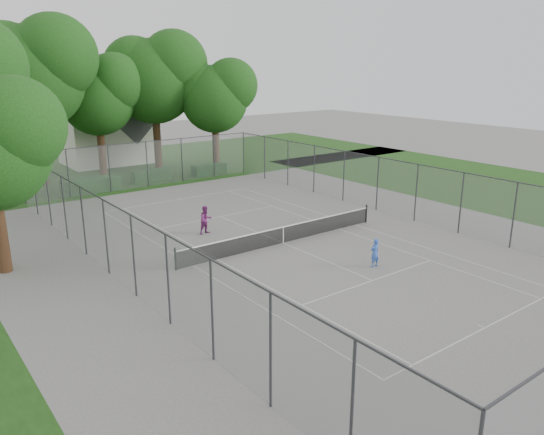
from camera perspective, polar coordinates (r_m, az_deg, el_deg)
ground at (r=28.47m, az=1.22°, el=-2.77°), size 120.00×120.00×0.00m
grass_far at (r=50.81m, az=-17.35°, el=5.03°), size 60.00×20.00×0.00m
grass_right at (r=45.05m, az=23.78°, el=3.01°), size 16.00×40.00×0.00m
court_markings at (r=28.46m, az=1.22°, el=-2.76°), size 11.03×23.83×0.01m
tennis_net at (r=28.30m, az=1.22°, el=-1.79°), size 12.87×0.10×1.10m
perimeter_fence at (r=27.93m, az=1.24°, el=0.74°), size 18.08×34.08×3.52m
tree_far_left at (r=44.79m, az=-24.35°, el=14.37°), size 8.97×8.19×12.89m
tree_far_midleft at (r=47.22m, az=-18.22°, el=12.71°), size 7.07×6.45×10.16m
tree_far_midright at (r=48.92m, az=-12.49°, el=14.82°), size 8.43×7.70×12.12m
tree_far_right at (r=48.06m, az=-6.09°, el=13.12°), size 6.78×6.19×9.75m
hedge_left at (r=41.77m, az=-18.90°, el=3.31°), size 4.27×1.28×1.07m
hedge_mid at (r=44.29m, az=-12.89°, el=4.42°), size 3.09×0.88×0.97m
hedge_right at (r=46.24m, az=-6.78°, el=5.16°), size 2.97×1.09×0.89m
house at (r=53.35m, az=-17.54°, el=9.68°), size 7.63×5.91×9.50m
girl_player at (r=25.50m, az=11.00°, el=-3.74°), size 0.51×0.34×1.39m
woman_player at (r=30.04m, az=-7.12°, el=-0.25°), size 0.83×0.68×1.61m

